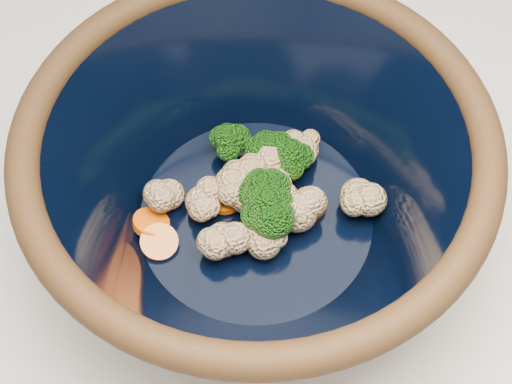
{
  "coord_description": "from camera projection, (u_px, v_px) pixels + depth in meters",
  "views": [
    {
      "loc": [
        -0.06,
        -0.37,
        1.44
      ],
      "look_at": [
        0.05,
        -0.1,
        0.97
      ],
      "focal_mm": 50.0,
      "sensor_mm": 36.0,
      "label": 1
    }
  ],
  "objects": [
    {
      "name": "counter",
      "position": [
        197.0,
        343.0,
        1.03
      ],
      "size": [
        1.2,
        1.2,
        0.9
      ],
      "primitive_type": "cube",
      "color": "silver",
      "rests_on": "ground"
    },
    {
      "name": "mixing_bowl",
      "position": [
        256.0,
        182.0,
        0.54
      ],
      "size": [
        0.37,
        0.37,
        0.15
      ],
      "rotation": [
        0.0,
        0.0,
        0.12
      ],
      "color": "black",
      "rests_on": "counter"
    },
    {
      "name": "vegetable_pile",
      "position": [
        262.0,
        187.0,
        0.57
      ],
      "size": [
        0.19,
        0.13,
        0.05
      ],
      "color": "#608442",
      "rests_on": "mixing_bowl"
    }
  ]
}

